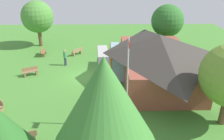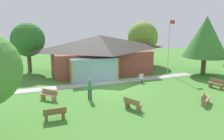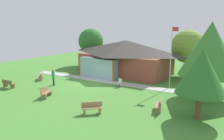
{
  "view_description": "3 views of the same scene",
  "coord_description": "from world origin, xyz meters",
  "px_view_note": "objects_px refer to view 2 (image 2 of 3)",
  "views": [
    {
      "loc": [
        19.77,
        2.15,
        9.87
      ],
      "look_at": [
        0.95,
        2.53,
        1.22
      ],
      "focal_mm": 36.47,
      "sensor_mm": 36.0,
      "label": 1
    },
    {
      "loc": [
        -7.29,
        -21.38,
        6.84
      ],
      "look_at": [
        0.53,
        2.89,
        1.03
      ],
      "focal_mm": 40.4,
      "sensor_mm": 36.0,
      "label": 2
    },
    {
      "loc": [
        14.51,
        -17.68,
        6.15
      ],
      "look_at": [
        0.75,
        2.85,
        1.19
      ],
      "focal_mm": 35.45,
      "sensor_mm": 36.0,
      "label": 3
    }
  ],
  "objects_px": {
    "flagpole": "(169,44)",
    "bench_mid_left": "(49,95)",
    "visitor_strolling_lawn": "(90,87)",
    "bench_front_center": "(133,104)",
    "bench_front_left": "(55,114)",
    "bench_lawn_far_right": "(216,84)",
    "tree_behind_pavilion_right": "(143,37)",
    "bench_front_right": "(205,99)",
    "tree_behind_pavilion_left": "(28,40)",
    "patio_chair_lawn_spare": "(142,79)",
    "tree_east_hedge": "(206,37)",
    "pavilion": "(100,53)"
  },
  "relations": [
    {
      "from": "bench_front_left",
      "to": "bench_mid_left",
      "type": "xyz_separation_m",
      "value": [
        -0.09,
        4.07,
        0.0
      ]
    },
    {
      "from": "pavilion",
      "to": "tree_behind_pavilion_right",
      "type": "height_order",
      "value": "tree_behind_pavilion_right"
    },
    {
      "from": "bench_front_center",
      "to": "bench_front_left",
      "type": "relative_size",
      "value": 1.01
    },
    {
      "from": "pavilion",
      "to": "tree_behind_pavilion_left",
      "type": "bearing_deg",
      "value": 160.24
    },
    {
      "from": "pavilion",
      "to": "visitor_strolling_lawn",
      "type": "height_order",
      "value": "pavilion"
    },
    {
      "from": "pavilion",
      "to": "bench_lawn_far_right",
      "type": "bearing_deg",
      "value": -48.12
    },
    {
      "from": "flagpole",
      "to": "tree_behind_pavilion_right",
      "type": "xyz_separation_m",
      "value": [
        -0.2,
        6.59,
        0.25
      ]
    },
    {
      "from": "bench_front_center",
      "to": "bench_lawn_far_right",
      "type": "bearing_deg",
      "value": 78.52
    },
    {
      "from": "bench_front_center",
      "to": "tree_east_hedge",
      "type": "bearing_deg",
      "value": 96.08
    },
    {
      "from": "bench_mid_left",
      "to": "tree_behind_pavilion_left",
      "type": "xyz_separation_m",
      "value": [
        -1.41,
        10.99,
        3.36
      ]
    },
    {
      "from": "flagpole",
      "to": "tree_behind_pavilion_left",
      "type": "bearing_deg",
      "value": 157.97
    },
    {
      "from": "flagpole",
      "to": "bench_front_center",
      "type": "relative_size",
      "value": 4.02
    },
    {
      "from": "bench_lawn_far_right",
      "to": "bench_front_center",
      "type": "relative_size",
      "value": 1.01
    },
    {
      "from": "bench_mid_left",
      "to": "bench_front_right",
      "type": "bearing_deg",
      "value": -159.13
    },
    {
      "from": "bench_lawn_far_right",
      "to": "visitor_strolling_lawn",
      "type": "relative_size",
      "value": 0.9
    },
    {
      "from": "visitor_strolling_lawn",
      "to": "tree_behind_pavilion_left",
      "type": "relative_size",
      "value": 0.3
    },
    {
      "from": "flagpole",
      "to": "bench_lawn_far_right",
      "type": "relative_size",
      "value": 3.97
    },
    {
      "from": "bench_mid_left",
      "to": "tree_behind_pavilion_right",
      "type": "bearing_deg",
      "value": -96.39
    },
    {
      "from": "tree_east_hedge",
      "to": "patio_chair_lawn_spare",
      "type": "bearing_deg",
      "value": -172.25
    },
    {
      "from": "bench_lawn_far_right",
      "to": "patio_chair_lawn_spare",
      "type": "xyz_separation_m",
      "value": [
        -5.81,
        3.84,
        0.01
      ]
    },
    {
      "from": "visitor_strolling_lawn",
      "to": "tree_east_hedge",
      "type": "xyz_separation_m",
      "value": [
        14.18,
        4.42,
        3.24
      ]
    },
    {
      "from": "bench_lawn_far_right",
      "to": "tree_behind_pavilion_right",
      "type": "relative_size",
      "value": 0.27
    },
    {
      "from": "pavilion",
      "to": "bench_mid_left",
      "type": "bearing_deg",
      "value": -128.26
    },
    {
      "from": "bench_front_center",
      "to": "bench_front_left",
      "type": "xyz_separation_m",
      "value": [
        -5.54,
        -0.15,
        0.0
      ]
    },
    {
      "from": "bench_front_right",
      "to": "bench_mid_left",
      "type": "height_order",
      "value": "same"
    },
    {
      "from": "tree_behind_pavilion_left",
      "to": "visitor_strolling_lawn",
      "type": "bearing_deg",
      "value": -68.97
    },
    {
      "from": "flagpole",
      "to": "patio_chair_lawn_spare",
      "type": "xyz_separation_m",
      "value": [
        -4.39,
        -2.48,
        -2.98
      ]
    },
    {
      "from": "patio_chair_lawn_spare",
      "to": "tree_behind_pavilion_left",
      "type": "relative_size",
      "value": 0.15
    },
    {
      "from": "tree_east_hedge",
      "to": "tree_behind_pavilion_right",
      "type": "xyz_separation_m",
      "value": [
        -3.93,
        7.96,
        -0.62
      ]
    },
    {
      "from": "pavilion",
      "to": "bench_front_left",
      "type": "height_order",
      "value": "pavilion"
    },
    {
      "from": "patio_chair_lawn_spare",
      "to": "tree_behind_pavilion_right",
      "type": "relative_size",
      "value": 0.15
    },
    {
      "from": "bench_mid_left",
      "to": "tree_behind_pavilion_left",
      "type": "bearing_deg",
      "value": -39.69
    },
    {
      "from": "bench_lawn_far_right",
      "to": "bench_front_left",
      "type": "relative_size",
      "value": 1.02
    },
    {
      "from": "flagpole",
      "to": "tree_east_hedge",
      "type": "xyz_separation_m",
      "value": [
        3.72,
        -1.37,
        0.87
      ]
    },
    {
      "from": "bench_front_left",
      "to": "tree_behind_pavilion_right",
      "type": "bearing_deg",
      "value": 45.61
    },
    {
      "from": "bench_front_right",
      "to": "tree_east_hedge",
      "type": "height_order",
      "value": "tree_east_hedge"
    },
    {
      "from": "bench_lawn_far_right",
      "to": "tree_behind_pavilion_left",
      "type": "bearing_deg",
      "value": 33.32
    },
    {
      "from": "flagpole",
      "to": "bench_mid_left",
      "type": "relative_size",
      "value": 4.43
    },
    {
      "from": "bench_front_left",
      "to": "flagpole",
      "type": "bearing_deg",
      "value": 29.75
    },
    {
      "from": "pavilion",
      "to": "flagpole",
      "type": "height_order",
      "value": "flagpole"
    },
    {
      "from": "bench_lawn_far_right",
      "to": "pavilion",
      "type": "bearing_deg",
      "value": 22.23
    },
    {
      "from": "bench_front_center",
      "to": "flagpole",
      "type": "bearing_deg",
      "value": 111.46
    },
    {
      "from": "bench_mid_left",
      "to": "visitor_strolling_lawn",
      "type": "distance_m",
      "value": 3.34
    },
    {
      "from": "bench_lawn_far_right",
      "to": "bench_mid_left",
      "type": "height_order",
      "value": "same"
    },
    {
      "from": "bench_front_right",
      "to": "bench_mid_left",
      "type": "bearing_deg",
      "value": -65.89
    },
    {
      "from": "bench_front_right",
      "to": "patio_chair_lawn_spare",
      "type": "distance_m",
      "value": 7.33
    },
    {
      "from": "tree_behind_pavilion_left",
      "to": "tree_east_hedge",
      "type": "distance_m",
      "value": 20.18
    },
    {
      "from": "bench_front_left",
      "to": "tree_behind_pavilion_left",
      "type": "xyz_separation_m",
      "value": [
        -1.5,
        15.06,
        3.36
      ]
    },
    {
      "from": "bench_front_left",
      "to": "visitor_strolling_lawn",
      "type": "relative_size",
      "value": 0.88
    },
    {
      "from": "flagpole",
      "to": "tree_east_hedge",
      "type": "distance_m",
      "value": 4.06
    }
  ]
}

